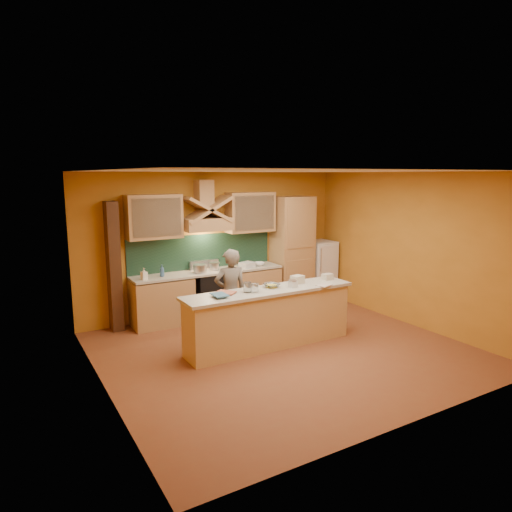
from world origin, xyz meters
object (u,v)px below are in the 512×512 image
stove (209,294)px  mixing_bowl (272,285)px  fridge (319,270)px  kitchen_scale (293,284)px  person (230,294)px

stove → mixing_bowl: size_ratio=3.56×
fridge → kitchen_scale: (-2.10, -1.97, 0.35)m
person → kitchen_scale: 1.08m
stove → person: bearing=-97.4°
kitchen_scale → mixing_bowl: (-0.31, 0.16, -0.02)m
person → mixing_bowl: (0.46, -0.57, 0.21)m
mixing_bowl → kitchen_scale: bearing=-28.0°
fridge → person: size_ratio=0.85×
stove → fridge: 2.71m
mixing_bowl → fridge: bearing=37.0°
mixing_bowl → stove: bearing=99.4°
fridge → person: bearing=-156.6°
stove → kitchen_scale: bearing=-73.0°
person → mixing_bowl: size_ratio=6.08×
fridge → mixing_bowl: (-2.40, -1.81, 0.33)m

